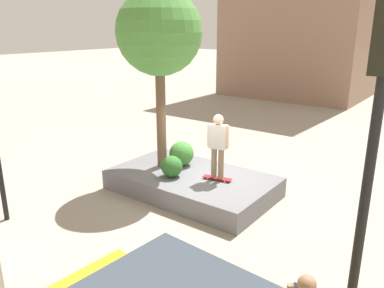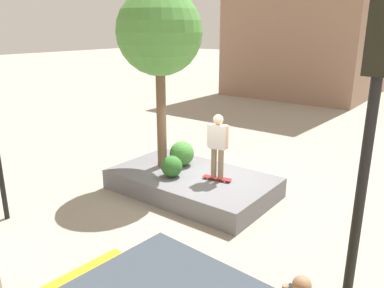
% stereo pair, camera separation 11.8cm
% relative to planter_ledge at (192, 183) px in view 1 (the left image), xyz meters
% --- Properties ---
extents(ground_plane, '(120.00, 120.00, 0.00)m').
position_rel_planter_ledge_xyz_m(ground_plane, '(-0.46, -0.26, -0.29)').
color(ground_plane, '#9E9384').
extents(planter_ledge, '(4.59, 2.71, 0.57)m').
position_rel_planter_ledge_xyz_m(planter_ledge, '(0.00, 0.00, 0.00)').
color(planter_ledge, slate).
rests_on(planter_ledge, ground).
extents(plaza_tree, '(2.38, 2.38, 5.09)m').
position_rel_planter_ledge_xyz_m(plaza_tree, '(1.13, -0.00, 4.14)').
color(plaza_tree, brown).
rests_on(plaza_tree, planter_ledge).
extents(boxwood_shrub, '(0.60, 0.60, 0.60)m').
position_rel_planter_ledge_xyz_m(boxwood_shrub, '(0.34, 0.49, 0.59)').
color(boxwood_shrub, '#2D6628').
rests_on(boxwood_shrub, planter_ledge).
extents(hedge_clump, '(0.74, 0.74, 0.74)m').
position_rel_planter_ledge_xyz_m(hedge_clump, '(0.70, -0.41, 0.66)').
color(hedge_clump, '#3D7A33').
rests_on(hedge_clump, planter_ledge).
extents(skateboard, '(0.83, 0.37, 0.07)m').
position_rel_planter_ledge_xyz_m(skateboard, '(-0.82, -0.06, 0.34)').
color(skateboard, '#A51E1E').
rests_on(skateboard, planter_ledge).
extents(skateboarder, '(0.59, 0.30, 1.77)m').
position_rel_planter_ledge_xyz_m(skateboarder, '(-0.82, -0.06, 1.38)').
color(skateboarder, '#847056').
rests_on(skateboarder, skateboard).
extents(traffic_light_median, '(0.29, 0.34, 4.97)m').
position_rel_planter_ledge_xyz_m(traffic_light_median, '(-5.30, 3.69, 3.07)').
color(traffic_light_median, black).
rests_on(traffic_light_median, ground).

